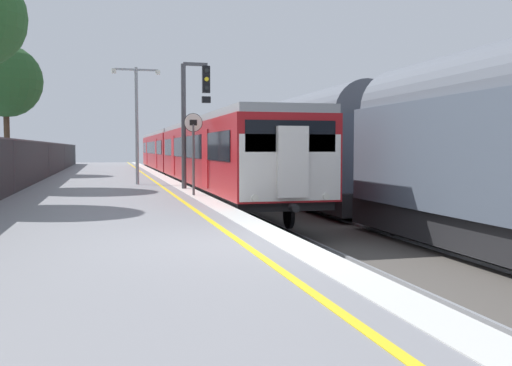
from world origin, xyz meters
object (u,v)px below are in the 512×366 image
(platform_lamp_mid, at_px, (137,114))
(speed_limit_sign, at_px, (193,143))
(background_tree_right, at_px, (6,83))
(freight_train_adjacent_track, at_px, (381,145))
(commuter_train_at_platform, at_px, (188,153))
(signal_gantry, at_px, (191,110))

(platform_lamp_mid, bearing_deg, speed_limit_sign, -76.94)
(background_tree_right, bearing_deg, freight_train_adjacent_track, -53.30)
(freight_train_adjacent_track, bearing_deg, background_tree_right, 126.70)
(commuter_train_at_platform, distance_m, platform_lamp_mid, 9.48)
(signal_gantry, distance_m, speed_limit_sign, 3.41)
(commuter_train_at_platform, relative_size, signal_gantry, 8.39)
(signal_gantry, bearing_deg, platform_lamp_mid, 120.39)
(speed_limit_sign, relative_size, platform_lamp_mid, 0.54)
(freight_train_adjacent_track, relative_size, signal_gantry, 5.68)
(speed_limit_sign, xyz_separation_m, background_tree_right, (-8.27, 17.56, 3.56))
(platform_lamp_mid, relative_size, background_tree_right, 0.65)
(commuter_train_at_platform, relative_size, speed_limit_sign, 14.99)
(signal_gantry, xyz_separation_m, speed_limit_sign, (-0.38, -3.15, -1.26))
(commuter_train_at_platform, bearing_deg, background_tree_right, 165.91)
(signal_gantry, bearing_deg, commuter_train_at_platform, 82.98)
(commuter_train_at_platform, bearing_deg, platform_lamp_mid, -110.75)
(signal_gantry, height_order, speed_limit_sign, signal_gantry)
(freight_train_adjacent_track, bearing_deg, speed_limit_sign, 166.60)
(signal_gantry, bearing_deg, background_tree_right, 121.00)
(background_tree_right, bearing_deg, speed_limit_sign, -64.77)
(commuter_train_at_platform, relative_size, freight_train_adjacent_track, 1.48)
(signal_gantry, distance_m, platform_lamp_mid, 3.64)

